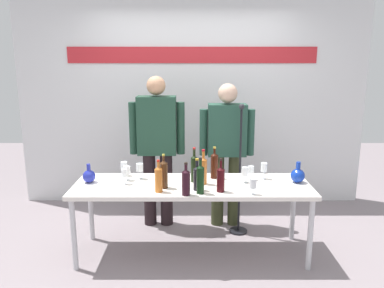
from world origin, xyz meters
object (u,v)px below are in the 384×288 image
wine_glass_right_3 (253,184)px  decanter_blue_right (298,175)px  wine_bottle_4 (203,170)px  wine_bottle_8 (194,168)px  display_table (192,190)px  wine_glass_left_3 (124,173)px  wine_bottle_3 (221,178)px  wine_glass_right_2 (264,167)px  wine_bottle_6 (197,177)px  wine_bottle_1 (214,165)px  wine_bottle_5 (186,181)px  wine_bottle_2 (200,178)px  wine_glass_right_1 (245,172)px  wine_bottle_0 (164,173)px  decanter_blue_left (89,176)px  wine_bottle_7 (159,178)px  presenter_left (157,142)px  wine_glass_right_0 (251,170)px  presenter_right (227,146)px  wine_glass_left_1 (140,168)px  wine_glass_left_0 (127,170)px  microphone_stand (239,192)px  wine_glass_left_2 (124,166)px

wine_glass_right_3 → decanter_blue_right: bearing=34.4°
wine_bottle_4 → wine_bottle_8: 0.11m
display_table → wine_glass_left_3: size_ratio=15.17×
wine_bottle_3 → wine_glass_right_2: size_ratio=1.87×
wine_bottle_6 → wine_bottle_3: bearing=-11.5°
wine_bottle_1 → decanter_blue_right: bearing=-10.1°
wine_bottle_4 → wine_bottle_5: bearing=-117.4°
wine_bottle_2 → wine_bottle_1: bearing=71.4°
wine_glass_right_1 → wine_bottle_0: bearing=-168.9°
wine_glass_right_1 → decanter_blue_left: bearing=179.9°
wine_bottle_4 → wine_bottle_6: size_ratio=1.14×
wine_bottle_8 → wine_bottle_3: bearing=-50.1°
wine_glass_left_3 → wine_bottle_7: bearing=-31.7°
display_table → wine_bottle_7: 0.41m
presenter_left → decanter_blue_right: bearing=-24.5°
wine_bottle_3 → wine_bottle_1: bearing=94.9°
wine_bottle_5 → wine_glass_right_0: wine_bottle_5 is taller
decanter_blue_left → wine_bottle_5: wine_bottle_5 is taller
wine_bottle_0 → wine_glass_right_3: size_ratio=2.21×
display_table → wine_bottle_3: 0.38m
presenter_left → wine_bottle_0: 0.81m
presenter_left → wine_bottle_5: presenter_left is taller
presenter_right → wine_bottle_2: size_ratio=4.97×
wine_bottle_1 → wine_bottle_7: wine_bottle_1 is taller
wine_glass_left_1 → wine_bottle_6: bearing=-30.2°
wine_bottle_3 → wine_glass_right_3: wine_bottle_3 is taller
wine_glass_right_1 → wine_bottle_8: bearing=176.7°
decanter_blue_left → wine_glass_left_0: bearing=11.1°
display_table → microphone_stand: (0.52, 0.47, -0.19)m
wine_bottle_3 → wine_glass_right_0: size_ratio=2.18×
wine_bottle_7 → wine_bottle_4: bearing=28.6°
wine_bottle_7 → wine_glass_left_3: (-0.34, 0.21, -0.02)m
wine_bottle_4 → wine_glass_right_2: wine_bottle_4 is taller
wine_bottle_0 → wine_bottle_6: (0.31, -0.06, -0.01)m
wine_bottle_6 → wine_glass_left_3: wine_bottle_6 is taller
wine_bottle_7 → wine_glass_left_0: bearing=135.7°
wine_glass_left_0 → wine_glass_left_2: (-0.05, 0.16, -0.00)m
presenter_right → wine_bottle_0: 1.03m
display_table → decanter_blue_right: (1.02, 0.05, 0.13)m
wine_bottle_8 → microphone_stand: 0.75m
wine_bottle_2 → wine_bottle_3: 0.19m
wine_bottle_0 → wine_bottle_2: 0.37m
wine_bottle_7 → wine_glass_right_0: bearing=21.3°
wine_bottle_3 → wine_bottle_8: (-0.24, 0.28, 0.02)m
wine_bottle_2 → wine_bottle_5: wine_bottle_2 is taller
wine_glass_right_2 → wine_bottle_5: bearing=-149.0°
wine_bottle_0 → wine_bottle_3: wine_bottle_0 is taller
presenter_left → wine_bottle_5: bearing=-71.2°
presenter_left → wine_bottle_7: presenter_left is taller
wine_bottle_6 → wine_bottle_7: 0.35m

